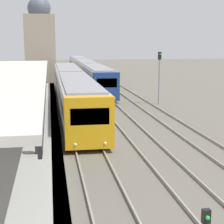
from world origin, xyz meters
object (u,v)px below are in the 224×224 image
Objects in this scene: train_far at (86,70)px; signal_mast_far at (159,71)px; person_on_platform at (38,132)px; train_near at (72,87)px.

signal_mast_far is (4.77, -21.57, 1.36)m from train_far.
person_on_platform is 18.00m from train_near.
person_on_platform is 0.34× the size of signal_mast_far.
train_far is (3.26, 21.08, -0.01)m from train_near.
signal_mast_far is at bearing -3.51° from train_near.
signal_mast_far reaches higher than train_far.
train_near is 21.33m from train_far.
train_near is at bearing -98.78° from train_far.
train_near is at bearing 176.49° from signal_mast_far.
train_far is at bearing 102.46° from signal_mast_far.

